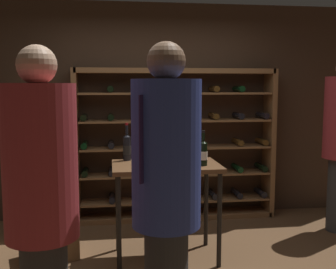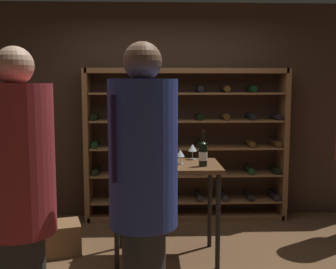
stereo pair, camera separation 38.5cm
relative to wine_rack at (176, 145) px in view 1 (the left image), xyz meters
The scene contains 10 objects.
back_wall 0.53m from the wine_rack, 141.48° to the left, with size 5.68×0.10×2.68m, color #3D2B1E.
wine_rack is the anchor object (origin of this frame).
tasting_table 1.25m from the wine_rack, 103.50° to the right, with size 1.01×0.63×0.93m.
person_bystander_dark_jacket 2.95m from the wine_rack, 113.99° to the right, with size 0.41×0.41×1.89m.
person_host_in_suit 2.67m from the wine_rack, 100.35° to the right, with size 0.42×0.42×1.92m.
wine_crate 1.92m from the wine_rack, 142.67° to the right, with size 0.48×0.34×0.30m, color brown.
wine_bottle_gold_foil 1.33m from the wine_rack, 88.11° to the right, with size 0.08×0.08×0.33m.
wine_bottle_amber_reserve 1.16m from the wine_rack, 124.05° to the right, with size 0.08×0.08×0.37m.
wine_glass_stemmed_left 0.98m from the wine_rack, 91.14° to the right, with size 0.09×0.09×0.15m.
wine_glass_stemmed_right 1.22m from the wine_rack, 97.52° to the right, with size 0.08×0.08×0.14m.
Camera 1 is at (-0.54, -3.49, 1.66)m, focal length 44.44 mm.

